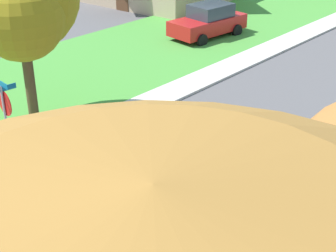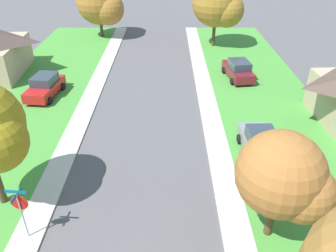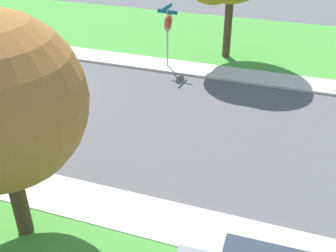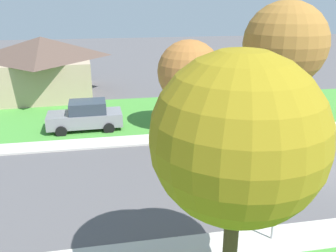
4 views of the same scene
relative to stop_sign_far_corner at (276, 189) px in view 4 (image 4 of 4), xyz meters
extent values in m
plane|color=#565456|center=(4.63, -4.51, -1.89)|extent=(120.00, 120.00, 0.00)
cube|color=beige|center=(9.33, 7.49, -1.84)|extent=(1.40, 56.00, 0.10)
cube|color=#479338|center=(14.03, 7.49, -1.85)|extent=(8.00, 56.00, 0.08)
cylinder|color=#9E9EA3|center=(0.00, -0.03, -0.59)|extent=(0.07, 0.07, 2.60)
cylinder|color=red|center=(0.00, 0.02, 0.16)|extent=(0.76, 0.10, 0.76)
cylinder|color=white|center=(0.00, 0.04, 0.16)|extent=(0.67, 0.07, 0.67)
cylinder|color=red|center=(0.00, 0.04, 0.16)|extent=(0.54, 0.06, 0.55)
cube|color=#0F5B84|center=(0.00, -0.03, 0.80)|extent=(0.92, 0.11, 0.16)
cube|color=#0F5B84|center=(0.00, -0.03, 0.61)|extent=(0.11, 0.92, 0.16)
cube|color=gray|center=(11.70, 6.19, -1.19)|extent=(1.90, 4.34, 0.76)
cube|color=#2D3842|center=(11.70, 5.99, -0.47)|extent=(1.65, 2.14, 0.68)
cylinder|color=black|center=(10.77, 7.50, -1.57)|extent=(0.25, 0.65, 0.64)
cylinder|color=black|center=(12.56, 7.54, -1.57)|extent=(0.25, 0.65, 0.64)
cylinder|color=black|center=(10.83, 4.83, -1.57)|extent=(0.25, 0.65, 0.64)
cylinder|color=black|center=(12.63, 4.88, -1.57)|extent=(0.25, 0.65, 0.64)
cylinder|color=#4C3823|center=(11.67, -6.07, -0.40)|extent=(0.36, 0.36, 2.98)
sphere|color=olive|center=(11.67, -6.07, 2.90)|extent=(5.17, 5.17, 5.17)
sphere|color=olive|center=(12.83, -6.85, 2.26)|extent=(3.62, 3.62, 3.62)
cylinder|color=#4C3823|center=(10.69, 0.17, -0.79)|extent=(0.36, 0.36, 2.20)
sphere|color=#A3662F|center=(10.69, 0.17, 1.58)|extent=(3.63, 3.63, 3.63)
sphere|color=#A3662F|center=(11.51, -0.38, 1.13)|extent=(2.54, 2.54, 2.54)
cylinder|color=#4C3823|center=(-2.03, 2.20, -0.31)|extent=(0.36, 0.36, 3.16)
sphere|color=olive|center=(-2.03, 2.20, 2.64)|extent=(3.91, 3.91, 3.91)
sphere|color=olive|center=(-1.15, 1.61, 2.15)|extent=(2.73, 2.73, 2.73)
cube|color=tan|center=(21.09, 9.63, -0.39)|extent=(8.76, 7.63, 3.00)
pyramid|color=brown|center=(21.09, 9.63, 1.91)|extent=(9.39, 8.26, 1.60)
camera|label=1|loc=(12.39, -6.83, 6.17)|focal=54.62mm
camera|label=2|loc=(6.21, -10.31, 10.10)|focal=35.81mm
camera|label=3|loc=(16.30, 5.68, 5.23)|focal=43.86mm
camera|label=4|loc=(-8.85, 5.01, 5.50)|focal=38.17mm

